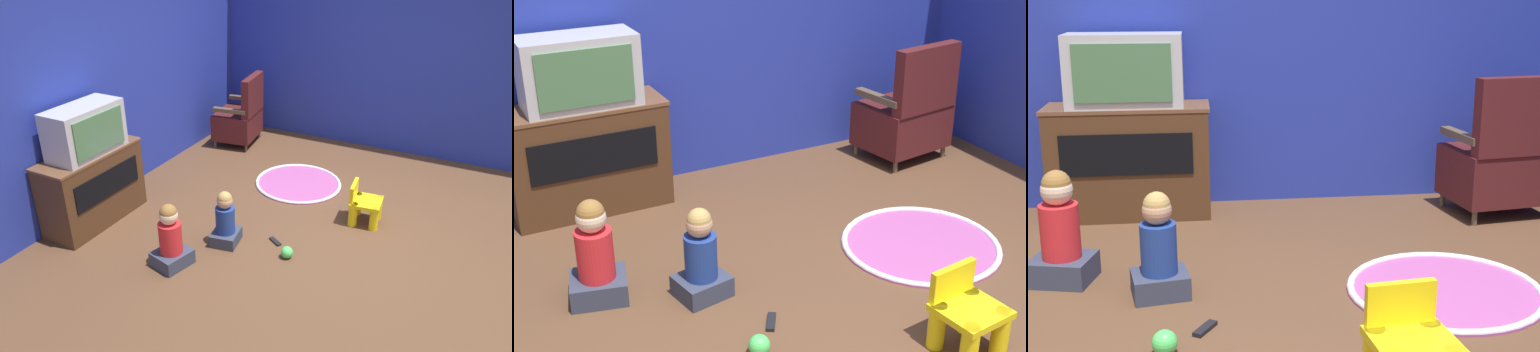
% 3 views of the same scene
% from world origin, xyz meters
% --- Properties ---
extents(ground_plane, '(30.00, 30.00, 0.00)m').
position_xyz_m(ground_plane, '(0.00, 0.00, 0.00)').
color(ground_plane, brown).
extents(tv_cabinet, '(1.08, 0.43, 0.75)m').
position_xyz_m(tv_cabinet, '(-1.00, 2.17, 0.39)').
color(tv_cabinet, '#4C2D19').
rests_on(tv_cabinet, ground_plane).
extents(television, '(0.75, 0.37, 0.47)m').
position_xyz_m(television, '(-1.00, 2.15, 0.98)').
color(television, '#B7B7BC').
rests_on(television, tv_cabinet).
extents(black_armchair, '(0.70, 0.62, 0.96)m').
position_xyz_m(black_armchair, '(1.47, 1.86, 0.37)').
color(black_armchair, brown).
rests_on(black_armchair, ground_plane).
extents(yellow_kid_chair, '(0.34, 0.33, 0.41)m').
position_xyz_m(yellow_kid_chair, '(0.22, -0.26, 0.18)').
color(yellow_kid_chair, yellow).
rests_on(yellow_kid_chair, ground_plane).
extents(play_mat, '(1.00, 1.00, 0.04)m').
position_xyz_m(play_mat, '(0.68, 0.65, 0.01)').
color(play_mat, '#A54C8C').
rests_on(play_mat, ground_plane).
extents(child_watching_left, '(0.31, 0.29, 0.54)m').
position_xyz_m(child_watching_left, '(-0.76, 0.79, 0.23)').
color(child_watching_left, '#33384C').
rests_on(child_watching_left, ground_plane).
extents(child_watching_center, '(0.36, 0.33, 0.60)m').
position_xyz_m(child_watching_center, '(-1.27, 1.03, 0.26)').
color(child_watching_center, '#33384C').
rests_on(child_watching_center, ground_plane).
extents(toy_ball, '(0.11, 0.11, 0.11)m').
position_xyz_m(toy_ball, '(-0.71, 0.17, 0.06)').
color(toy_ball, '#4CCC59').
rests_on(toy_ball, ground_plane).
extents(remote_control, '(0.12, 0.15, 0.02)m').
position_xyz_m(remote_control, '(-0.54, 0.37, 0.01)').
color(remote_control, black).
rests_on(remote_control, ground_plane).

